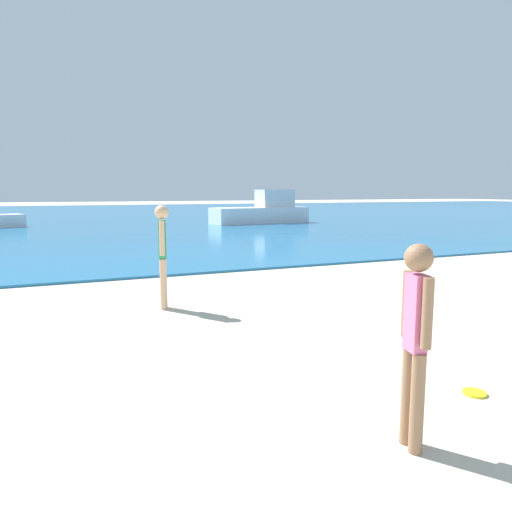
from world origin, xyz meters
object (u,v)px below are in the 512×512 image
at_px(frisbee, 475,393).
at_px(person_distant, 163,250).
at_px(person_standing, 416,335).
at_px(boat_far, 263,211).

distance_m(frisbee, person_distant, 5.07).
height_order(person_standing, frisbee, person_standing).
bearing_deg(boat_far, person_standing, 63.61).
relative_size(person_standing, person_distant, 0.91).
bearing_deg(frisbee, boat_far, 70.80).
bearing_deg(frisbee, person_standing, -157.83).
bearing_deg(person_standing, boat_far, 170.93).
xyz_separation_m(person_distant, boat_far, (10.04, 18.41, -0.23)).
bearing_deg(person_standing, frisbee, 124.57).
xyz_separation_m(person_standing, person_distant, (-0.81, 5.03, 0.09)).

